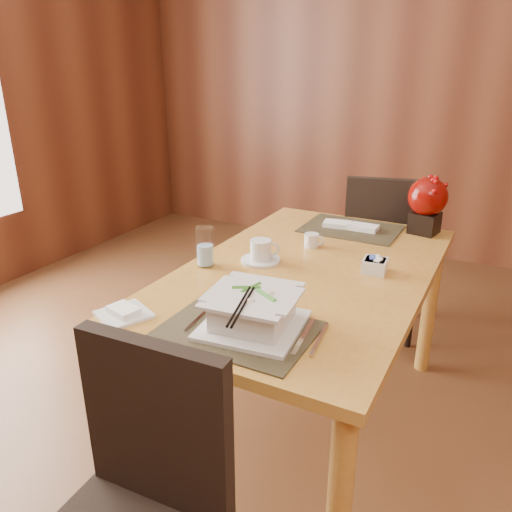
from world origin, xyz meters
The scene contains 14 objects.
back_wall centered at (0.00, 3.00, 1.40)m, with size 5.00×0.02×2.80m, color brown.
dining_table centered at (0.00, 0.60, 0.65)m, with size 0.90×1.50×0.75m.
placemat_near centered at (0.00, 0.05, 0.75)m, with size 0.45×0.33×0.01m, color black.
placemat_far centered at (0.00, 1.15, 0.75)m, with size 0.45×0.33×0.01m, color black.
soup_setting centered at (0.03, 0.08, 0.81)m, with size 0.32×0.32×0.12m.
coffee_cup centered at (-0.20, 0.58, 0.79)m, with size 0.16×0.16×0.09m.
water_glass centered at (-0.37, 0.44, 0.83)m, with size 0.07×0.07×0.16m, color silver.
creamer_jug centered at (-0.08, 0.84, 0.78)m, with size 0.08×0.08×0.06m, color silver, non-canonical shape.
sugar_caddy centered at (0.24, 0.68, 0.78)m, with size 0.09×0.09×0.05m, color silver.
berry_decor centered at (0.32, 1.26, 0.90)m, with size 0.18×0.18×0.27m.
napkins_far centered at (0.01, 1.15, 0.77)m, with size 0.26×0.09×0.02m, color white, non-canonical shape.
bread_plate centered at (-0.37, -0.04, 0.75)m, with size 0.15×0.15×0.01m, color silver.
near_chair centered at (-0.01, -0.45, 0.52)m, with size 0.45×0.45×0.91m.
far_chair centered at (0.08, 1.52, 0.54)m, with size 0.54×0.54×0.96m.
Camera 1 is at (0.66, -1.09, 1.51)m, focal length 35.00 mm.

